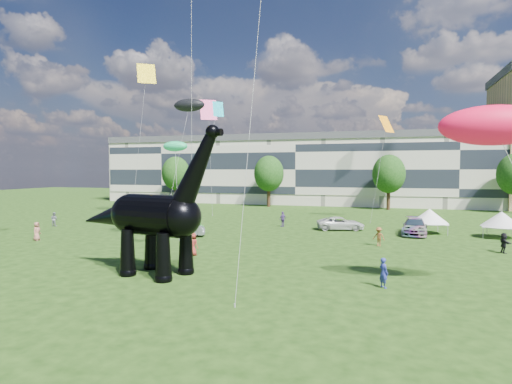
# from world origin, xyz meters

# --- Properties ---
(ground) EXTENTS (220.00, 220.00, 0.00)m
(ground) POSITION_xyz_m (0.00, 0.00, 0.00)
(ground) COLOR #16330C
(ground) RESTS_ON ground
(terrace_row) EXTENTS (78.00, 11.00, 12.00)m
(terrace_row) POSITION_xyz_m (-8.00, 62.00, 6.00)
(terrace_row) COLOR beige
(terrace_row) RESTS_ON ground
(tree_far_left) EXTENTS (5.20, 5.20, 9.44)m
(tree_far_left) POSITION_xyz_m (-30.00, 53.00, 6.29)
(tree_far_left) COLOR #382314
(tree_far_left) RESTS_ON ground
(tree_mid_left) EXTENTS (5.20, 5.20, 9.44)m
(tree_mid_left) POSITION_xyz_m (-12.00, 53.00, 6.29)
(tree_mid_left) COLOR #382314
(tree_mid_left) RESTS_ON ground
(tree_mid_right) EXTENTS (5.20, 5.20, 9.44)m
(tree_mid_right) POSITION_xyz_m (8.00, 53.00, 6.29)
(tree_mid_right) COLOR #382314
(tree_mid_right) RESTS_ON ground
(dinosaur_sculpture) EXTENTS (11.46, 4.25, 9.34)m
(dinosaur_sculpture) POSITION_xyz_m (-6.37, 4.31, 3.53)
(dinosaur_sculpture) COLOR black
(dinosaur_sculpture) RESTS_ON ground
(car_silver) EXTENTS (2.39, 4.17, 1.34)m
(car_silver) POSITION_xyz_m (-16.89, 21.26, 0.67)
(car_silver) COLOR #BCBBC0
(car_silver) RESTS_ON ground
(car_grey) EXTENTS (5.32, 3.42, 1.66)m
(car_grey) POSITION_xyz_m (-11.59, 18.21, 0.83)
(car_grey) COLOR gray
(car_grey) RESTS_ON ground
(car_white) EXTENTS (5.45, 3.51, 1.40)m
(car_white) POSITION_xyz_m (2.96, 27.32, 0.70)
(car_white) COLOR silver
(car_white) RESTS_ON ground
(car_dark) EXTENTS (2.78, 5.83, 1.64)m
(car_dark) POSITION_xyz_m (10.39, 26.07, 0.82)
(car_dark) COLOR #595960
(car_dark) RESTS_ON ground
(gazebo_near) EXTENTS (4.60, 4.60, 2.53)m
(gazebo_near) POSITION_xyz_m (18.08, 26.28, 1.78)
(gazebo_near) COLOR white
(gazebo_near) RESTS_ON ground
(gazebo_far) EXTENTS (4.35, 4.35, 2.52)m
(gazebo_far) POSITION_xyz_m (11.84, 27.31, 1.77)
(gazebo_far) COLOR white
(gazebo_far) RESTS_ON ground
(gazebo_left) EXTENTS (5.20, 5.20, 2.73)m
(gazebo_left) POSITION_xyz_m (-21.36, 26.69, 1.92)
(gazebo_left) COLOR white
(gazebo_left) RESTS_ON ground
(visitors) EXTENTS (54.85, 33.31, 1.79)m
(visitors) POSITION_xyz_m (-2.58, 18.54, 0.84)
(visitors) COLOR maroon
(visitors) RESTS_ON ground
(kites) EXTENTS (57.02, 41.04, 29.40)m
(kites) POSITION_xyz_m (-5.22, 15.56, 13.34)
(kites) COLOR #E60F3D
(kites) RESTS_ON ground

